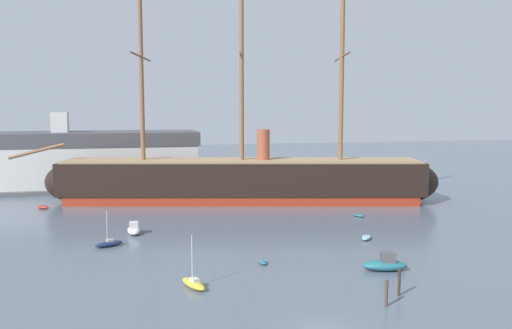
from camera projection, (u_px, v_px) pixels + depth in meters
The scene contains 14 objects.
tall_ship at pixel (242, 180), 91.00m from camera, with size 75.04×24.05×36.59m.
sailboat_foreground_left at pixel (193, 283), 47.51m from camera, with size 2.52×3.92×4.92m.
motorboat_foreground_right at pixel (385, 264), 52.54m from camera, with size 4.91×2.90×1.93m.
dinghy_near_centre at pixel (263, 262), 54.88m from camera, with size 0.84×1.80×0.42m.
sailboat_mid_left at pixel (109, 243), 61.68m from camera, with size 3.60×2.44×4.54m.
dinghy_mid_right at pixel (366, 237), 64.95m from camera, with size 2.25×2.48×0.55m.
motorboat_alongside_bow at pixel (134, 229), 67.98m from camera, with size 1.90×4.04×1.65m.
dinghy_alongside_stern at pixel (358, 215), 78.66m from camera, with size 1.65×2.12×0.46m.
dinghy_far_left at pixel (43, 207), 84.95m from camera, with size 2.48×2.30×0.56m.
motorboat_far_right at pixel (368, 196), 93.98m from camera, with size 4.42×4.41×1.85m.
motorboat_distant_centre at pixel (206, 192), 99.21m from camera, with size 3.25×2.25×1.26m.
mooring_piling_nearest at pixel (386, 293), 42.97m from camera, with size 0.28×0.28×2.30m, color #4C3D2D.
mooring_piling_left_pair at pixel (399, 283), 45.41m from camera, with size 0.26×0.26×2.39m, color #382B1E.
dockside_warehouse_left at pixel (68, 161), 106.09m from camera, with size 57.21×17.40×15.74m.
Camera 1 is at (-13.31, -34.80, 16.52)m, focal length 36.04 mm.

